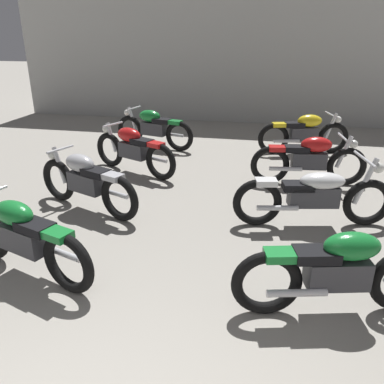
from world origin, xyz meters
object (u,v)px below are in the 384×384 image
(motorcycle_left_row_2, at_px, (86,181))
(motorcycle_right_row_3, at_px, (309,159))
(motorcycle_left_row_4, at_px, (154,128))
(motorcycle_right_row_1, at_px, (339,271))
(motorcycle_left_row_3, at_px, (133,149))
(motorcycle_left_row_1, at_px, (23,236))
(motorcycle_right_row_4, at_px, (304,133))
(motorcycle_right_row_2, at_px, (314,195))

(motorcycle_left_row_2, bearing_deg, motorcycle_right_row_3, 28.07)
(motorcycle_left_row_4, bearing_deg, motorcycle_right_row_1, -57.12)
(motorcycle_left_row_3, height_order, motorcycle_right_row_3, same)
(motorcycle_left_row_1, distance_m, motorcycle_right_row_4, 6.24)
(motorcycle_right_row_2, bearing_deg, motorcycle_left_row_1, -149.63)
(motorcycle_left_row_2, relative_size, motorcycle_right_row_4, 0.96)
(motorcycle_left_row_2, relative_size, motorcycle_right_row_2, 0.87)
(motorcycle_right_row_3, bearing_deg, motorcycle_left_row_1, -132.70)
(motorcycle_right_row_1, relative_size, motorcycle_right_row_3, 0.99)
(motorcycle_left_row_2, distance_m, motorcycle_right_row_4, 4.91)
(motorcycle_left_row_1, height_order, motorcycle_left_row_2, same)
(motorcycle_left_row_3, xyz_separation_m, motorcycle_left_row_4, (-0.13, 1.73, 0.00))
(motorcycle_left_row_3, relative_size, motorcycle_right_row_4, 0.95)
(motorcycle_left_row_1, relative_size, motorcycle_left_row_3, 1.03)
(motorcycle_left_row_1, height_order, motorcycle_right_row_1, same)
(motorcycle_left_row_2, xyz_separation_m, motorcycle_right_row_1, (3.33, -1.71, 0.00))
(motorcycle_left_row_2, height_order, motorcycle_right_row_4, same)
(motorcycle_left_row_2, bearing_deg, motorcycle_left_row_1, -87.01)
(motorcycle_left_row_1, height_order, motorcycle_left_row_4, same)
(motorcycle_left_row_1, xyz_separation_m, motorcycle_right_row_1, (3.24, -0.00, 0.00))
(motorcycle_left_row_4, relative_size, motorcycle_right_row_4, 1.00)
(motorcycle_left_row_1, xyz_separation_m, motorcycle_left_row_4, (-0.10, 5.16, 0.00))
(motorcycle_left_row_2, xyz_separation_m, motorcycle_right_row_4, (3.29, 3.65, 0.00))
(motorcycle_left_row_3, bearing_deg, motorcycle_left_row_1, -90.56)
(motorcycle_left_row_4, xyz_separation_m, motorcycle_right_row_3, (3.29, -1.70, 0.00))
(motorcycle_left_row_3, distance_m, motorcycle_right_row_1, 4.69)
(motorcycle_right_row_1, bearing_deg, motorcycle_left_row_2, 152.78)
(motorcycle_right_row_1, bearing_deg, motorcycle_right_row_3, 90.78)
(motorcycle_left_row_4, height_order, motorcycle_right_row_2, motorcycle_right_row_2)
(motorcycle_left_row_4, bearing_deg, motorcycle_right_row_2, -45.46)
(motorcycle_right_row_3, bearing_deg, motorcycle_right_row_4, 89.63)
(motorcycle_right_row_1, bearing_deg, motorcycle_right_row_4, 90.37)
(motorcycle_right_row_1, xyz_separation_m, motorcycle_right_row_4, (-0.03, 5.36, 0.00))
(motorcycle_right_row_2, xyz_separation_m, motorcycle_right_row_4, (0.05, 3.51, 0.01))
(motorcycle_left_row_3, bearing_deg, motorcycle_right_row_2, -26.83)
(motorcycle_right_row_2, bearing_deg, motorcycle_left_row_3, 153.17)
(motorcycle_left_row_3, distance_m, motorcycle_right_row_3, 3.16)
(motorcycle_left_row_3, height_order, motorcycle_right_row_1, same)
(motorcycle_right_row_1, height_order, motorcycle_right_row_4, same)
(motorcycle_left_row_4, xyz_separation_m, motorcycle_right_row_2, (3.25, -3.31, -0.01))
(motorcycle_left_row_3, height_order, motorcycle_left_row_4, same)
(motorcycle_left_row_1, bearing_deg, motorcycle_right_row_4, 59.14)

